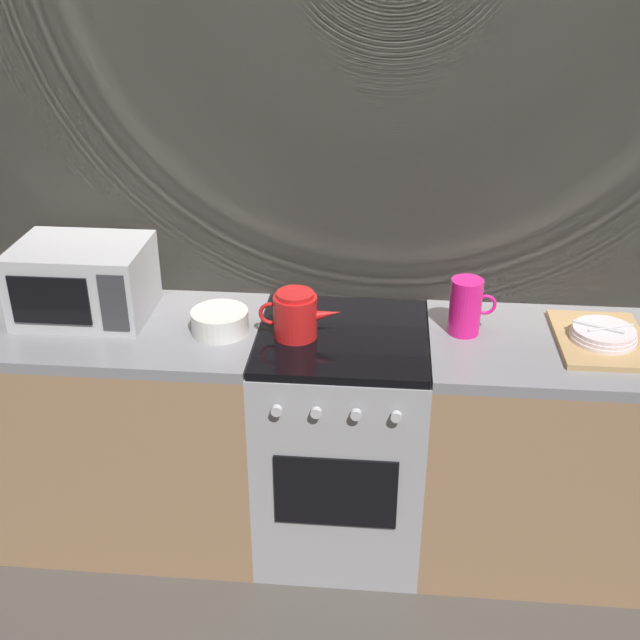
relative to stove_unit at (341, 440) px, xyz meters
name	(u,v)px	position (x,y,z in m)	size (l,w,h in m)	color
ground_plane	(340,532)	(0.00, 0.00, -0.45)	(8.00, 8.00, 0.00)	#47423D
back_wall	(350,220)	(0.00, 0.32, 0.75)	(3.60, 0.05, 2.40)	#A39989
counter_left	(107,427)	(-0.90, 0.00, 0.00)	(1.20, 0.60, 0.90)	#997251
stove_unit	(341,440)	(0.00, 0.00, 0.00)	(0.60, 0.63, 0.90)	#9E9EA3
counter_right	(587,453)	(0.90, 0.00, 0.00)	(1.20, 0.60, 0.90)	#997251
microwave	(84,280)	(-0.94, 0.07, 0.59)	(0.46, 0.35, 0.27)	#B2B2B7
kettle	(296,315)	(-0.16, -0.03, 0.53)	(0.28, 0.15, 0.17)	red
mixing_bowl	(220,321)	(-0.43, -0.02, 0.49)	(0.20, 0.20, 0.08)	silver
pitcher	(466,306)	(0.42, 0.05, 0.55)	(0.16, 0.11, 0.20)	#E5197A
dish_pile	(602,338)	(0.88, 0.01, 0.47)	(0.30, 0.40, 0.07)	tan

